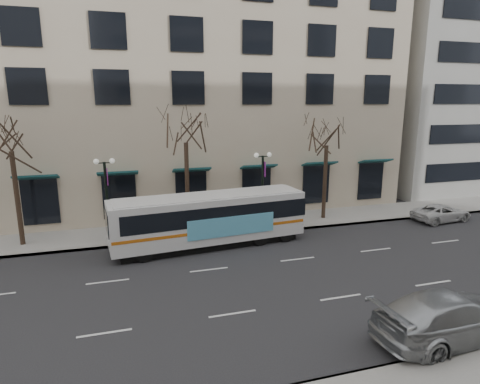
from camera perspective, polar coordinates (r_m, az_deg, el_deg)
name	(u,v)px	position (r m, az deg, el deg)	size (l,w,h in m)	color
ground	(219,289)	(19.18, -2.95, -13.64)	(160.00, 160.00, 0.00)	black
sidewalk_far	(258,223)	(28.51, 2.60, -4.47)	(80.00, 4.00, 0.15)	gray
building_hotel	(139,61)	(37.92, -14.13, 17.68)	(40.00, 20.00, 24.00)	#B9A68D
building_office	(460,16)	(52.86, 28.84, 21.08)	(25.00, 20.00, 35.00)	#999993
tree_far_left	(9,134)	(26.29, -29.99, 7.11)	(3.60, 3.60, 8.34)	black
tree_far_mid	(185,127)	(25.87, -7.76, 9.08)	(3.60, 3.60, 8.55)	black
tree_far_right	(327,132)	(29.15, 12.30, 8.36)	(3.60, 3.60, 8.06)	black
lamp_post_left	(107,196)	(25.56, -18.40, -0.50)	(1.22, 0.45, 5.21)	black
lamp_post_right	(263,186)	(27.05, 3.23, 0.86)	(1.22, 0.45, 5.21)	black
city_bus	(211,218)	(24.01, -4.21, -3.71)	(11.81, 3.66, 3.15)	silver
silver_car	(451,316)	(17.11, 27.77, -15.35)	(2.48, 6.09, 1.77)	#9DA1A5
white_pickup	(441,213)	(32.65, 26.71, -2.64)	(2.02, 4.39, 1.22)	silver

